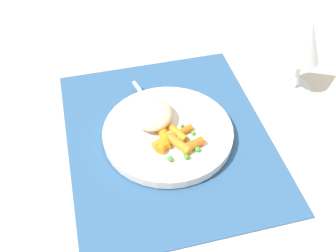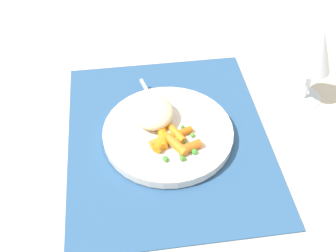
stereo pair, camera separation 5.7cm
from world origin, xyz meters
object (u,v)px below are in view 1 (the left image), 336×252
(rice_mound, at_px, (151,113))
(carrot_portion, at_px, (174,139))
(fork, at_px, (160,118))
(plate, at_px, (168,133))
(wine_glass, at_px, (306,44))

(rice_mound, relative_size, carrot_portion, 0.95)
(rice_mound, distance_m, fork, 0.02)
(plate, relative_size, carrot_portion, 2.59)
(rice_mound, bearing_deg, carrot_portion, 22.21)
(rice_mound, bearing_deg, wine_glass, 97.84)
(plate, relative_size, rice_mound, 2.73)
(wine_glass, bearing_deg, rice_mound, -82.16)
(plate, distance_m, rice_mound, 0.05)
(carrot_portion, bearing_deg, plate, -176.32)
(rice_mound, height_order, carrot_portion, rice_mound)
(fork, bearing_deg, plate, 14.26)
(carrot_portion, height_order, fork, carrot_portion)
(rice_mound, distance_m, carrot_portion, 0.07)
(carrot_portion, bearing_deg, rice_mound, -157.79)
(wine_glass, bearing_deg, carrot_portion, -69.78)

